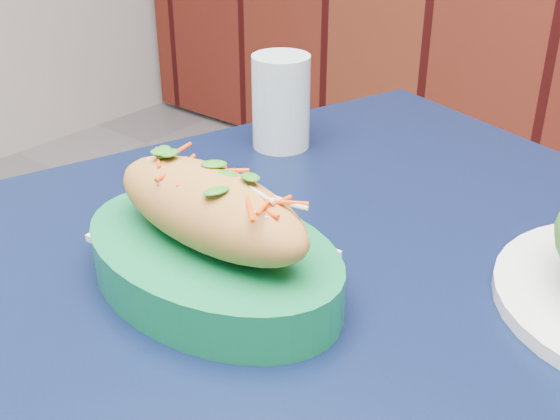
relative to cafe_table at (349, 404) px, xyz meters
The scene contains 3 objects.
cafe_table is the anchor object (origin of this frame).
banh_mi_basket 0.18m from the cafe_table, 162.21° to the right, with size 0.25×0.17×0.11m.
water_glass 0.37m from the cafe_table, 138.78° to the left, with size 0.07×0.07×0.11m, color silver.
Camera 1 is at (-0.14, 0.97, 1.08)m, focal length 45.00 mm.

